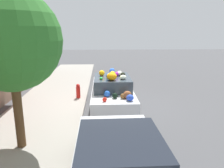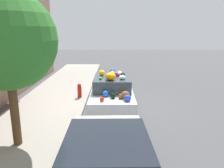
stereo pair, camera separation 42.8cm
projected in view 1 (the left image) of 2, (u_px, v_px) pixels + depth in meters
ground_plane at (110, 108)px, 9.67m from camera, size 60.00×60.00×0.00m
sidewalk_curb at (48, 107)px, 9.53m from camera, size 24.00×3.20×0.12m
street_tree at (11, 41)px, 5.54m from camera, size 2.63×2.63×4.28m
fire_hydrant at (78, 91)px, 10.61m from camera, size 0.20×0.20×0.70m
art_car at (112, 91)px, 9.47m from camera, size 4.51×1.74×1.74m
parked_car_plain at (119, 164)px, 4.39m from camera, size 4.12×1.92×1.37m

